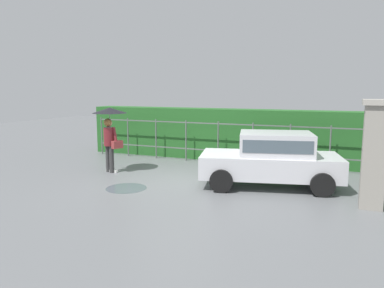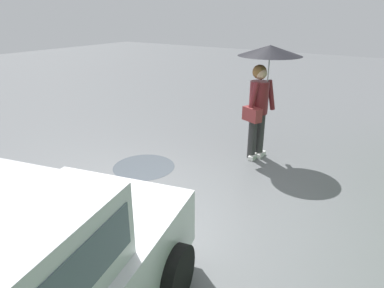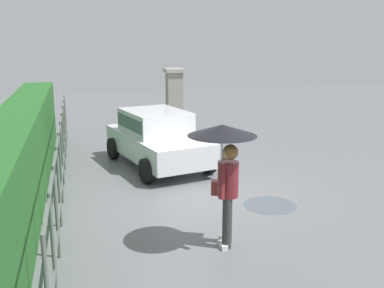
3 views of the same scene
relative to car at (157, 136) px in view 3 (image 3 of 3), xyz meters
The scene contains 7 objects.
ground_plane 2.78m from the car, 168.09° to the right, with size 40.00×40.00×0.00m, color slate.
car is the anchor object (origin of this frame).
pedestrian 5.15m from the car, behind, with size 1.09×1.09×2.06m.
gate_pillar 2.65m from the car, 22.79° to the right, with size 0.60×0.60×2.42m.
fence_section 2.96m from the car, 125.59° to the left, with size 11.28×0.05×1.50m.
hedge_row 3.65m from the car, 118.21° to the left, with size 12.23×0.90×1.90m, color #235B23.
puddle_near 4.03m from the car, 154.08° to the right, with size 1.10×1.10×0.00m, color #4C545B.
Camera 3 is at (-9.06, 2.56, 3.37)m, focal length 42.36 mm.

